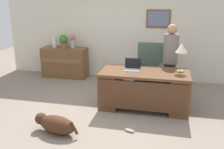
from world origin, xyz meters
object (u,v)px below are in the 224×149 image
dog_lying (55,124)px  vase_empty (54,42)px  desk_lamp (181,50)px  person_standing (170,60)px  potted_plant (64,41)px  armchair (149,71)px  vase_with_flowers (72,40)px  credenza (65,62)px  dog_toy_bone (130,130)px  laptop (132,67)px  desk (144,88)px

dog_lying → vase_empty: (-1.38, 2.97, 0.84)m
desk_lamp → person_standing: bearing=107.8°
person_standing → potted_plant: size_ratio=4.50×
armchair → vase_with_flowers: (-2.17, 0.65, 0.56)m
person_standing → vase_with_flowers: bearing=161.2°
dog_lying → potted_plant: potted_plant is taller
credenza → dog_toy_bone: size_ratio=6.93×
person_standing → dog_toy_bone: 2.05m
armchair → desk_lamp: bearing=-52.1°
vase_with_flowers → dog_lying: bearing=-74.2°
armchair → dog_toy_bone: 2.09m
laptop → vase_with_flowers: 2.46m
credenza → desk_lamp: size_ratio=2.24×
armchair → person_standing: size_ratio=0.71×
armchair → dog_lying: armchair is taller
desk → dog_lying: bearing=-134.6°
armchair → desk_lamp: (0.65, -0.83, 0.69)m
dog_lying → desk_lamp: (1.97, 1.49, 1.03)m
desk → person_standing: (0.48, 0.75, 0.42)m
credenza → dog_lying: bearing=-69.7°
vase_with_flowers → dog_toy_bone: size_ratio=2.13×
person_standing → vase_empty: (-3.16, 0.89, 0.16)m
person_standing → desk_lamp: person_standing is taller
dog_lying → vase_empty: 3.38m
laptop → vase_empty: size_ratio=1.02×
vase_empty → potted_plant: (0.27, 0.00, 0.04)m
armchair → dog_toy_bone: size_ratio=6.35×
dog_lying → desk: bearing=45.4°
person_standing → laptop: 0.99m
credenza → vase_with_flowers: size_ratio=3.25×
person_standing → dog_toy_bone: bearing=-108.5°
armchair → vase_empty: (-2.70, 0.65, 0.49)m
vase_empty → dog_toy_bone: (2.56, -2.68, -0.97)m
person_standing → vase_empty: person_standing is taller
potted_plant → dog_toy_bone: (2.29, -2.68, -1.01)m
credenza → person_standing: size_ratio=0.77×
armchair → laptop: size_ratio=3.57×
desk → armchair: (0.02, 1.00, 0.09)m
desk → desk_lamp: bearing=14.1°
vase_with_flowers → credenza: bearing=-179.7°
laptop → desk_lamp: bearing=4.9°
person_standing → credenza: bearing=162.8°
credenza → armchair: bearing=-15.0°
dog_lying → vase_empty: bearing=114.8°
person_standing → laptop: (-0.73, -0.67, -0.02)m
armchair → dog_toy_bone: armchair is taller
person_standing → vase_with_flowers: person_standing is taller
laptop → dog_lying: bearing=-126.6°
potted_plant → credenza: bearing=-14.5°
potted_plant → laptop: bearing=-35.9°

